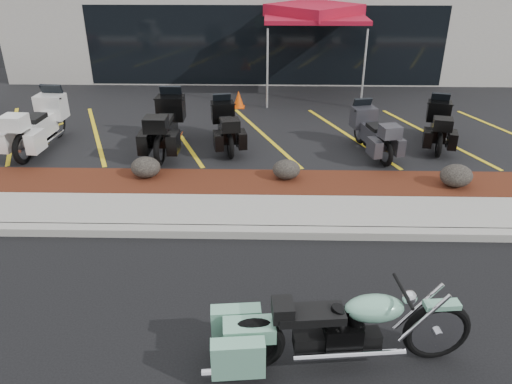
{
  "coord_description": "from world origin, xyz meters",
  "views": [
    {
      "loc": [
        0.07,
        -6.63,
        4.69
      ],
      "look_at": [
        -0.11,
        1.2,
        0.72
      ],
      "focal_mm": 35.0,
      "sensor_mm": 36.0,
      "label": 1
    }
  ],
  "objects_px": {
    "touring_white": "(55,111)",
    "traffic_cone": "(239,99)",
    "hero_cruiser": "(438,323)",
    "popup_canopy": "(314,13)"
  },
  "relations": [
    {
      "from": "touring_white",
      "to": "traffic_cone",
      "type": "xyz_separation_m",
      "value": [
        4.48,
        2.64,
        -0.43
      ]
    },
    {
      "from": "touring_white",
      "to": "traffic_cone",
      "type": "relative_size",
      "value": 4.64
    },
    {
      "from": "touring_white",
      "to": "traffic_cone",
      "type": "bearing_deg",
      "value": -54.73
    },
    {
      "from": "traffic_cone",
      "to": "hero_cruiser",
      "type": "bearing_deg",
      "value": -73.46
    },
    {
      "from": "popup_canopy",
      "to": "touring_white",
      "type": "bearing_deg",
      "value": -172.95
    },
    {
      "from": "hero_cruiser",
      "to": "traffic_cone",
      "type": "height_order",
      "value": "hero_cruiser"
    },
    {
      "from": "touring_white",
      "to": "popup_canopy",
      "type": "xyz_separation_m",
      "value": [
        6.74,
        4.03,
        1.86
      ]
    },
    {
      "from": "touring_white",
      "to": "popup_canopy",
      "type": "relative_size",
      "value": 0.59
    },
    {
      "from": "traffic_cone",
      "to": "touring_white",
      "type": "bearing_deg",
      "value": -149.47
    },
    {
      "from": "hero_cruiser",
      "to": "traffic_cone",
      "type": "distance_m",
      "value": 10.36
    }
  ]
}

